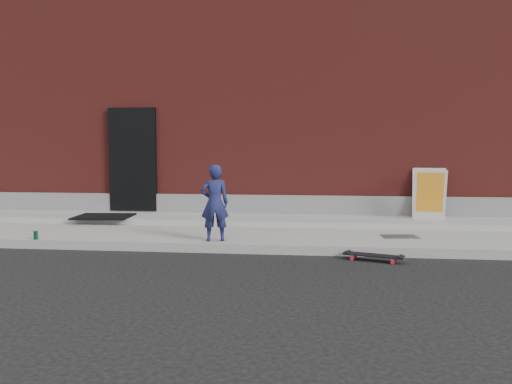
# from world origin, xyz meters

# --- Properties ---
(ground) EXTENTS (80.00, 80.00, 0.00)m
(ground) POSITION_xyz_m (0.00, 0.00, 0.00)
(ground) COLOR black
(ground) RESTS_ON ground
(sidewalk) EXTENTS (20.00, 3.00, 0.15)m
(sidewalk) POSITION_xyz_m (0.00, 1.50, 0.07)
(sidewalk) COLOR gray
(sidewalk) RESTS_ON ground
(apron) EXTENTS (20.00, 1.20, 0.10)m
(apron) POSITION_xyz_m (0.00, 2.40, 0.20)
(apron) COLOR gray
(apron) RESTS_ON sidewalk
(building) EXTENTS (20.00, 8.10, 5.00)m
(building) POSITION_xyz_m (-0.00, 6.99, 2.50)
(building) COLOR maroon
(building) RESTS_ON ground
(child) EXTENTS (0.51, 0.40, 1.24)m
(child) POSITION_xyz_m (-0.25, 0.26, 0.77)
(child) COLOR #1A1E4A
(child) RESTS_ON sidewalk
(skateboard) EXTENTS (0.87, 0.47, 0.09)m
(skateboard) POSITION_xyz_m (2.20, -0.27, 0.08)
(skateboard) COLOR red
(skateboard) RESTS_ON ground
(pizza_sign) EXTENTS (0.70, 0.79, 1.01)m
(pizza_sign) POSITION_xyz_m (3.61, 2.58, 0.75)
(pizza_sign) COLOR silver
(pizza_sign) RESTS_ON apron
(soda_can) EXTENTS (0.10, 0.10, 0.14)m
(soda_can) POSITION_xyz_m (-3.21, 0.05, 0.22)
(soda_can) COLOR #16713A
(soda_can) RESTS_ON sidewalk
(doormat) EXTENTS (1.15, 0.96, 0.03)m
(doormat) POSITION_xyz_m (-2.90, 2.04, 0.27)
(doormat) COLOR black
(doormat) RESTS_ON apron
(utility_plate) EXTENTS (0.61, 0.43, 0.02)m
(utility_plate) POSITION_xyz_m (2.79, 0.94, 0.16)
(utility_plate) COLOR #59595E
(utility_plate) RESTS_ON sidewalk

